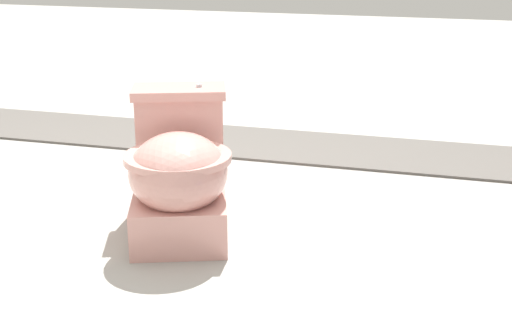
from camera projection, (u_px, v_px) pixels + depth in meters
name	position (u px, v px, depth m)	size (l,w,h in m)	color
ground_plane	(134.00, 229.00, 2.73)	(14.00, 14.00, 0.00)	#A8A59E
gravel_strip	(320.00, 148.00, 3.71)	(0.56, 8.00, 0.01)	#605B56
toilet	(179.00, 174.00, 2.68)	(0.72, 0.56, 0.52)	#E09E93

